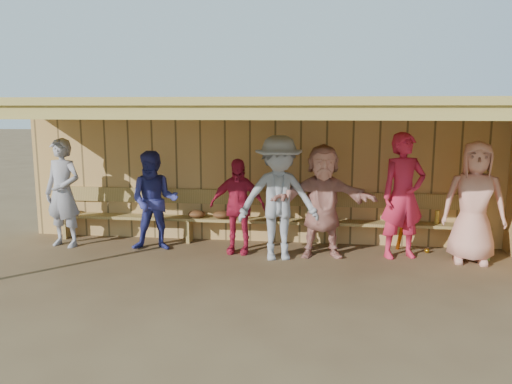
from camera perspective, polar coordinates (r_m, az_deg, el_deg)
ground at (r=7.83m, az=-0.33°, el=-8.02°), size 90.00×90.00×0.00m
player_a at (r=9.15m, az=-21.19°, el=-0.09°), size 0.76×0.58×1.87m
player_c at (r=8.50m, az=-11.54°, el=-1.00°), size 0.90×0.75×1.67m
player_d at (r=8.16m, az=-2.14°, el=-1.62°), size 0.94×0.43×1.57m
player_e at (r=7.79m, az=2.60°, el=-0.71°), size 1.39×0.97×1.95m
player_f at (r=8.00m, az=7.61°, el=-1.04°), size 1.72×0.69×1.81m
player_g at (r=8.20m, az=16.46°, el=-0.43°), size 0.84×0.68×2.00m
player_h at (r=8.33m, az=23.67°, el=-1.09°), size 1.00×0.73×1.89m
dugout_structure at (r=8.13m, az=3.03°, el=4.82°), size 8.80×3.20×2.50m
bench at (r=8.77m, az=0.64°, el=-2.54°), size 7.60×0.34×0.93m
dugout_equipment at (r=8.81m, az=-5.71°, el=-2.77°), size 7.43×0.62×0.80m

